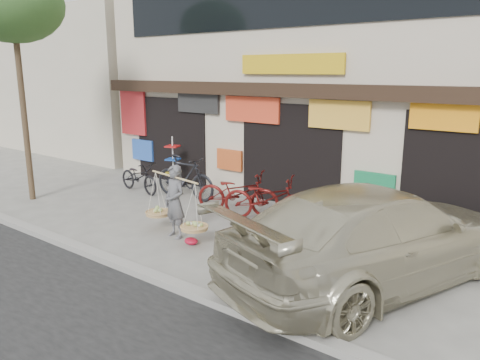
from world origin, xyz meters
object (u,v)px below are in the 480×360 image
Objects in this scene: street_tree at (13,5)px; bike_1 at (185,177)px; street_vendor at (175,205)px; bike_2 at (238,193)px; bike_3 at (266,198)px; suv at (377,235)px; bike_0 at (139,177)px; display_rack at (173,168)px.

bike_1 is (3.40, 2.67, -4.56)m from street_tree.
street_vendor is 2.13m from bike_2.
bike_3 is at bearing 76.50° from street_vendor.
bike_1 is at bearing 2.62° from suv.
bike_0 is (-3.64, 2.09, -0.27)m from street_vendor.
suv reaches higher than street_vendor.
bike_2 is (5.49, 2.40, -4.61)m from street_tree.
bike_0 is (1.79, 2.37, -4.71)m from street_tree.
bike_0 is 1.09× the size of display_rack.
bike_2 is 0.87m from bike_3.
suv is (9.72, 0.80, -4.34)m from street_tree.
bike_1 is at bearing 63.84° from bike_2.
street_tree reaches higher than bike_1.
street_vendor is at bearing 137.58° from bike_3.
street_tree is 2.90× the size of bike_3.
suv is (6.31, -1.87, 0.22)m from bike_1.
bike_3 reaches higher than bike_0.
bike_0 is at bearing 52.82° from street_tree.
street_tree is 3.84× the size of display_rack.
street_tree is at bearing 23.81° from suv.
suv is at bearing -129.73° from bike_2.
display_rack reaches higher than bike_3.
street_vendor is at bearing -113.01° from bike_0.
street_vendor is 1.18× the size of display_rack.
suv is at bearing -94.35° from bike_0.
bike_2 is 1.00× the size of bike_3.
street_vendor is 1.08× the size of bike_0.
bike_1 is 2.11m from bike_2.
display_rack is (-3.17, 3.05, -0.09)m from street_vendor.
suv is (3.36, -1.60, 0.28)m from bike_3.
bike_0 is 0.82× the size of bike_2.
suv is at bearing 4.71° from street_tree.
bike_2 is at bearing 71.06° from bike_3.
suv reaches higher than bike_2.
bike_3 is at bearing -97.55° from bike_1.
bike_0 is at bearing 98.24° from bike_1.
display_rack is at bearing 146.13° from street_vendor.
bike_2 and bike_3 have the same top height.
street_vendor is 4.40m from display_rack.
bike_3 is (2.96, -0.26, -0.06)m from bike_1.
bike_1 reaches higher than bike_0.
bike_0 is 8.08m from suv.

